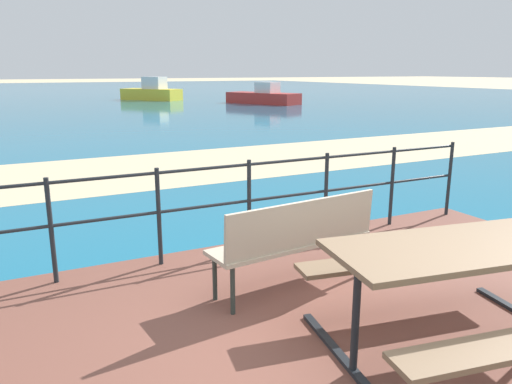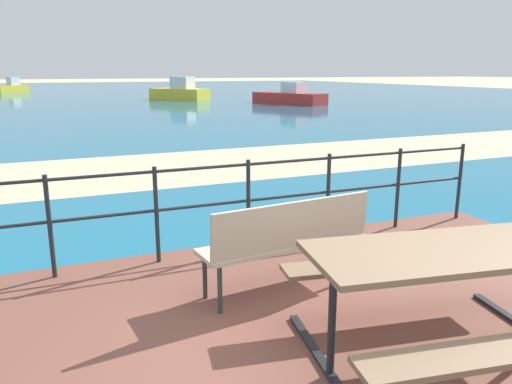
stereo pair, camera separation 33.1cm
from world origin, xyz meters
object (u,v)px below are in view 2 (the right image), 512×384
object	(u,v)px
boat_near	(289,97)
boat_mid	(11,87)
picnic_table	(452,275)
park_bench	(288,237)
boat_far	(179,92)

from	to	relation	value
boat_near	boat_mid	size ratio (longest dim) A/B	1.60
picnic_table	boat_near	distance (m)	26.78
park_bench	boat_near	size ratio (longest dim) A/B	0.31
picnic_table	boat_far	bearing A→B (deg)	88.40
park_bench	boat_far	distance (m)	30.37
picnic_table	park_bench	size ratio (longest dim) A/B	1.36
boat_mid	boat_far	world-z (taller)	boat_far
park_bench	boat_mid	xyz separation A→B (m)	(-4.58, 46.79, -0.13)
picnic_table	boat_mid	distance (m)	48.40
park_bench	boat_mid	distance (m)	47.01
park_bench	boat_near	world-z (taller)	boat_near
boat_near	boat_far	distance (m)	8.26
boat_mid	park_bench	bearing A→B (deg)	59.17
boat_far	picnic_table	bearing A→B (deg)	132.37
boat_near	boat_far	bearing A→B (deg)	12.65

